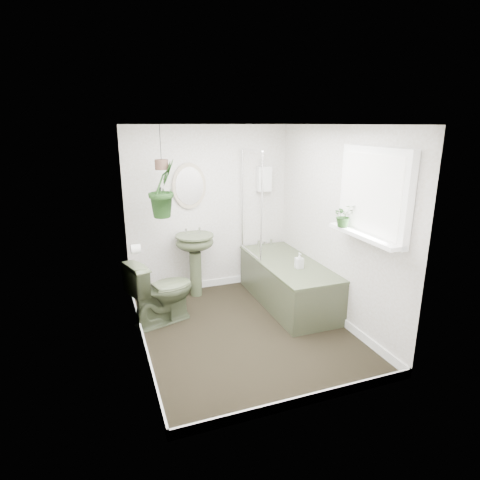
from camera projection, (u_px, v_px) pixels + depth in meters
name	position (u px, v px, depth m)	size (l,w,h in m)	color
floor	(244.00, 331.00, 4.67)	(2.30, 2.80, 0.02)	black
ceiling	(245.00, 123.00, 4.02)	(2.30, 2.80, 0.02)	white
wall_back	(209.00, 210.00, 5.61)	(2.30, 0.02, 2.30)	white
wall_front	(310.00, 281.00, 3.07)	(2.30, 0.02, 2.30)	white
wall_left	(135.00, 246.00, 3.96)	(0.02, 2.80, 2.30)	white
wall_right	(337.00, 226.00, 4.72)	(0.02, 2.80, 2.30)	white
skirting	(244.00, 326.00, 4.65)	(2.30, 2.80, 0.10)	white
bathtub	(288.00, 282.00, 5.30)	(0.72, 1.72, 0.58)	#444E34
bath_screen	(251.00, 204.00, 5.35)	(0.04, 0.72, 1.40)	silver
shower_box	(264.00, 179.00, 5.70)	(0.20, 0.10, 0.35)	white
oval_mirror	(189.00, 186.00, 5.39)	(0.46, 0.03, 0.62)	tan
wall_sconce	(160.00, 195.00, 5.27)	(0.04, 0.04, 0.22)	black
toilet_roll_holder	(136.00, 249.00, 4.68)	(0.11, 0.11, 0.11)	white
window_recess	(374.00, 193.00, 3.93)	(0.08, 1.00, 0.90)	white
window_sill	(364.00, 235.00, 4.02)	(0.18, 1.00, 0.04)	white
window_blinds	(370.00, 194.00, 3.92)	(0.01, 0.86, 0.76)	white
toilet	(162.00, 291.00, 4.76)	(0.45, 0.78, 0.80)	#444E34
pedestal_sink	(195.00, 265.00, 5.50)	(0.52, 0.44, 0.88)	#444E34
sill_plant	(344.00, 216.00, 4.24)	(0.22, 0.19, 0.25)	black
hanging_plant	(163.00, 189.00, 4.88)	(0.39, 0.31, 0.70)	black
soap_bottle	(299.00, 261.00, 4.96)	(0.09, 0.09, 0.19)	#2A2425
hanging_pot	(161.00, 165.00, 4.80)	(0.16, 0.16, 0.12)	#463025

